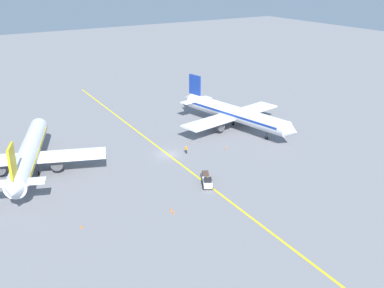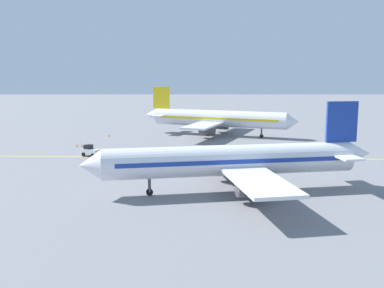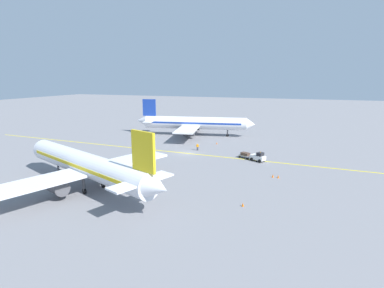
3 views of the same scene
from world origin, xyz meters
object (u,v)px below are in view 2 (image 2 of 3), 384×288
Objects in this scene: airplane_at_gate at (217,119)px; traffic_cone_far_edge at (158,172)px; traffic_cone_near_nose at (77,145)px; baggage_cart_trailing at (106,154)px; baggage_tug_white at (91,151)px; traffic_cone_mid_apron at (109,135)px; traffic_cone_by_wingtip at (82,145)px; ground_crew_worker at (178,156)px; airplane_adjacent_stand at (234,161)px.

traffic_cone_far_edge is at bearing -15.14° from airplane_at_gate.
baggage_cart_trailing is at bearing 34.76° from traffic_cone_near_nose.
baggage_tug_white is 6.10× the size of traffic_cone_mid_apron.
airplane_at_gate is 24.11m from traffic_cone_mid_apron.
traffic_cone_near_nose is at bearing -142.68° from traffic_cone_far_edge.
airplane_at_gate is at bearing 143.13° from baggage_cart_trailing.
baggage_tug_white is at bearing 2.99° from traffic_cone_mid_apron.
baggage_tug_white is 3.30m from baggage_cart_trailing.
baggage_tug_white is 6.10× the size of traffic_cone_far_edge.
traffic_cone_by_wingtip is 1.00× the size of traffic_cone_far_edge.
ground_crew_worker is at bearing 29.95° from traffic_cone_mid_apron.
airplane_adjacent_stand reaches higher than traffic_cone_by_wingtip.
airplane_at_gate is 31.46m from traffic_cone_near_nose.
baggage_tug_white reaches higher than baggage_cart_trailing.
baggage_cart_trailing is at bearing 31.56° from traffic_cone_by_wingtip.
traffic_cone_by_wingtip is (-31.64, -25.93, -3.43)m from airplane_adjacent_stand.
traffic_cone_far_edge is (8.30, -2.43, -0.63)m from ground_crew_worker.
traffic_cone_mid_apron is (-27.86, -16.05, -0.63)m from ground_crew_worker.
traffic_cone_far_edge is (12.97, 12.41, -0.63)m from baggage_tug_white.
traffic_cone_by_wingtip is at bearing -157.98° from baggage_tug_white.
airplane_adjacent_stand is at bearing 22.53° from ground_crew_worker.
ground_crew_worker is at bearing 75.19° from baggage_cart_trailing.
traffic_cone_near_nose is (15.19, -27.34, -3.43)m from airplane_at_gate.
traffic_cone_mid_apron and traffic_cone_by_wingtip have the same top height.
traffic_cone_near_nose is at bearing -153.54° from baggage_tug_white.
airplane_at_gate is 10.19× the size of baggage_tug_white.
ground_crew_worker is 3.05× the size of traffic_cone_by_wingtip.
traffic_cone_far_edge is (22.45, 16.24, 0.00)m from traffic_cone_by_wingtip.
traffic_cone_mid_apron is 1.00× the size of traffic_cone_far_edge.
airplane_at_gate is 20.35× the size of ground_crew_worker.
ground_crew_worker is 32.16m from traffic_cone_mid_apron.
airplane_at_gate is 39.19m from traffic_cone_far_edge.
airplane_at_gate is at bearing 137.55° from baggage_tug_white.
airplane_at_gate and airplane_adjacent_stand have the same top height.
baggage_cart_trailing is 5.37× the size of traffic_cone_near_nose.
traffic_cone_near_nose and traffic_cone_mid_apron have the same top height.
airplane_adjacent_stand is at bearing 42.89° from baggage_cart_trailing.
ground_crew_worker is 24.19m from traffic_cone_near_nose.
baggage_tug_white is 10.24m from traffic_cone_by_wingtip.
traffic_cone_by_wingtip is 27.71m from traffic_cone_far_edge.
airplane_at_gate reaches higher than baggage_cart_trailing.
airplane_at_gate reaches higher than traffic_cone_by_wingtip.
baggage_cart_trailing is 12.33m from ground_crew_worker.
airplane_adjacent_stand reaches higher than ground_crew_worker.
airplane_at_gate is at bearing 119.95° from traffic_cone_by_wingtip.
airplane_at_gate is 32.92m from baggage_cart_trailing.
traffic_cone_by_wingtip is (-14.15, -18.67, -0.63)m from ground_crew_worker.
traffic_cone_mid_apron is at bearing -170.50° from baggage_cart_trailing.
ground_crew_worker is at bearing 52.84° from traffic_cone_by_wingtip.
baggage_cart_trailing is 12.92m from traffic_cone_by_wingtip.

